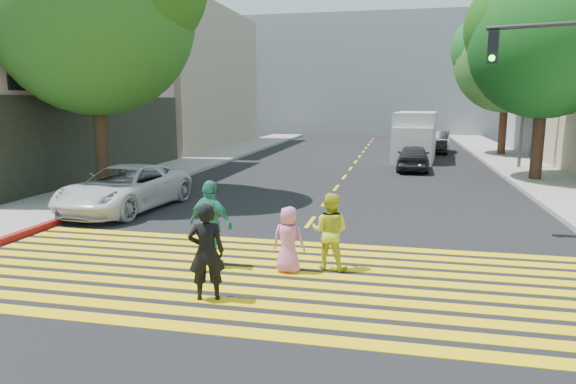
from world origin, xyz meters
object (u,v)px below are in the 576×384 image
(tree_right_far, at_px, (510,54))
(silver_car, at_px, (415,140))
(pedestrian_man, at_px, (206,252))
(pedestrian_child, at_px, (288,240))
(tree_left, at_px, (96,2))
(dark_car_parked, at_px, (437,142))
(tree_right_near, at_px, (550,33))
(pedestrian_woman, at_px, (330,231))
(white_sedan, at_px, (125,188))
(dark_car_near, at_px, (413,157))
(white_van, at_px, (415,138))
(pedestrian_extra, at_px, (211,224))

(tree_right_far, relative_size, silver_car, 2.03)
(pedestrian_man, height_order, pedestrian_child, pedestrian_man)
(tree_left, xyz_separation_m, dark_car_parked, (12.62, 19.14, -6.00))
(tree_right_near, distance_m, pedestrian_woman, 15.93)
(tree_right_far, xyz_separation_m, silver_car, (-5.27, 3.65, -5.55))
(pedestrian_man, relative_size, white_sedan, 0.34)
(silver_car, height_order, dark_car_parked, dark_car_parked)
(tree_right_far, relative_size, pedestrian_woman, 5.79)
(dark_car_near, bearing_deg, white_sedan, 53.59)
(pedestrian_man, relative_size, silver_car, 0.38)
(tree_right_near, bearing_deg, white_van, 123.53)
(pedestrian_man, distance_m, dark_car_parked, 28.09)
(white_sedan, relative_size, white_van, 0.84)
(pedestrian_woman, height_order, white_sedan, pedestrian_woman)
(tree_right_near, relative_size, pedestrian_woman, 5.68)
(pedestrian_child, height_order, dark_car_parked, dark_car_parked)
(pedestrian_man, xyz_separation_m, dark_car_near, (3.86, 18.04, -0.20))
(white_van, bearing_deg, white_sedan, -114.48)
(pedestrian_child, relative_size, silver_car, 0.30)
(pedestrian_woman, bearing_deg, pedestrian_extra, 15.72)
(tree_left, bearing_deg, pedestrian_woman, -35.23)
(pedestrian_woman, relative_size, white_van, 0.26)
(pedestrian_man, bearing_deg, pedestrian_woman, -150.39)
(pedestrian_woman, bearing_deg, tree_left, -27.70)
(white_sedan, height_order, silver_car, white_sedan)
(pedestrian_woman, distance_m, pedestrian_child, 0.88)
(dark_car_near, bearing_deg, pedestrian_extra, 76.54)
(dark_car_parked, bearing_deg, pedestrian_child, -93.48)
(pedestrian_man, distance_m, dark_car_near, 18.45)
(tree_right_far, bearing_deg, tree_right_near, -92.81)
(pedestrian_extra, bearing_deg, white_sedan, -27.02)
(dark_car_parked, bearing_deg, tree_right_far, -13.80)
(pedestrian_woman, distance_m, dark_car_near, 16.06)
(tree_right_far, height_order, dark_car_near, tree_right_far)
(white_van, bearing_deg, pedestrian_child, -92.82)
(white_sedan, xyz_separation_m, dark_car_parked, (10.82, 21.05, 0.02))
(tree_left, distance_m, white_sedan, 6.57)
(tree_right_near, bearing_deg, white_sedan, -148.02)
(pedestrian_extra, bearing_deg, pedestrian_woman, -153.49)
(tree_right_far, distance_m, pedestrian_extra, 26.86)
(pedestrian_extra, xyz_separation_m, silver_car, (4.79, 27.98, -0.25))
(pedestrian_woman, xyz_separation_m, dark_car_parked, (3.73, 25.42, -0.07))
(pedestrian_man, xyz_separation_m, silver_car, (4.21, 29.74, -0.20))
(dark_car_near, distance_m, white_van, 4.76)
(tree_left, xyz_separation_m, silver_car, (11.26, 21.35, -6.06))
(dark_car_near, relative_size, dark_car_parked, 0.88)
(tree_left, bearing_deg, silver_car, 62.20)
(tree_left, xyz_separation_m, pedestrian_man, (7.05, -8.39, -5.87))
(tree_right_far, distance_m, pedestrian_woman, 25.74)
(tree_right_far, relative_size, white_van, 1.52)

